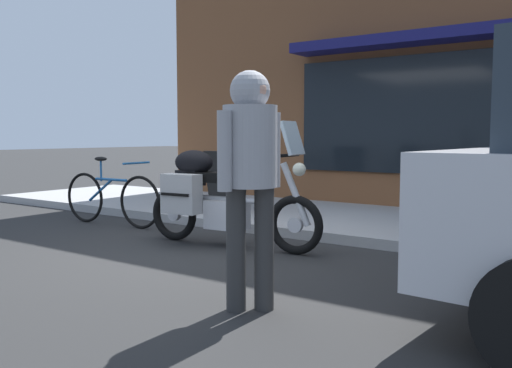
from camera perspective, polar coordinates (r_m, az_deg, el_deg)
ground_plane at (r=6.12m, az=-4.97°, el=-6.69°), size 80.00×80.00×0.00m
touring_motorcycle at (r=6.17m, az=-3.80°, el=-0.94°), size 2.21×0.80×1.39m
parked_bicycle at (r=7.87m, az=-14.69°, el=-1.36°), size 1.77×0.48×0.94m
pedestrian_walking at (r=3.86m, az=-0.60°, el=2.42°), size 0.45×0.55×1.69m
sandwich_board_sign at (r=8.02m, az=-3.02°, el=0.25°), size 0.55×0.41×0.89m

